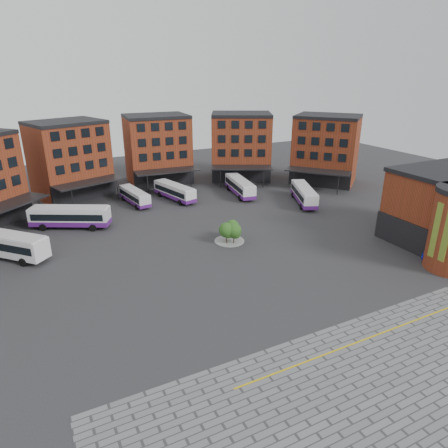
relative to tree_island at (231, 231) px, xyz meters
name	(u,v)px	position (x,y,z in m)	size (l,w,h in m)	color
ground	(260,280)	(-2.04, -11.56, -1.85)	(160.00, 160.00, 0.00)	#28282B
paving_zone	(433,403)	(-0.04, -33.56, -1.84)	(50.00, 22.00, 0.02)	slate
yellow_line	(357,342)	(-0.04, -25.56, -1.82)	(26.00, 0.15, 0.02)	gold
main_building	(134,162)	(-6.82, 26.69, 5.37)	(94.14, 42.48, 14.60)	maroon
tree_island	(231,231)	(0.00, 0.00, 0.00)	(4.40, 4.40, 3.25)	gray
bus_a	(6,243)	(-29.11, 9.02, 0.20)	(10.48, 10.75, 3.46)	white
bus_b	(70,217)	(-20.16, 16.51, 0.04)	(12.25, 8.28, 3.48)	white
bus_c	(134,196)	(-7.92, 23.89, -0.36)	(3.71, 10.00, 2.75)	silver
bus_d	(174,191)	(-0.33, 23.02, -0.20)	(5.16, 11.10, 3.05)	white
bus_e	(240,186)	(12.47, 20.18, -0.10)	(4.44, 11.75, 3.23)	white
bus_f	(304,194)	(20.65, 10.12, -0.13)	(6.92, 11.40, 3.19)	white
blue_car	(437,255)	(21.75, -17.28, -1.16)	(1.46, 4.18, 1.38)	#0C119D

